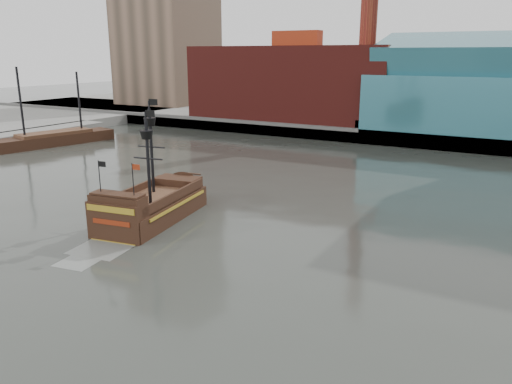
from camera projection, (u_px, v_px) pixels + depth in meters
The scene contains 7 objects.
ground at pixel (143, 284), 34.73m from camera, with size 400.00×400.00×0.00m, color #2B2E29.
promenade_far at pixel (422, 121), 111.72m from camera, with size 220.00×60.00×2.00m, color slate.
seawall at pixel (387, 138), 86.87m from camera, with size 220.00×1.00×2.60m, color #4C4C49.
pier at pixel (6, 140), 87.07m from camera, with size 6.00×40.00×2.00m, color slate.
skyline at pixel (452, 5), 96.72m from camera, with size 149.00×45.00×62.00m.
pirate_ship at pixel (152, 209), 47.74m from camera, with size 7.34×16.89×12.22m.
docked_vessel at pixel (55, 140), 87.68m from camera, with size 9.11×21.28×14.12m.
Camera 1 is at (22.42, -23.81, 15.46)m, focal length 35.00 mm.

